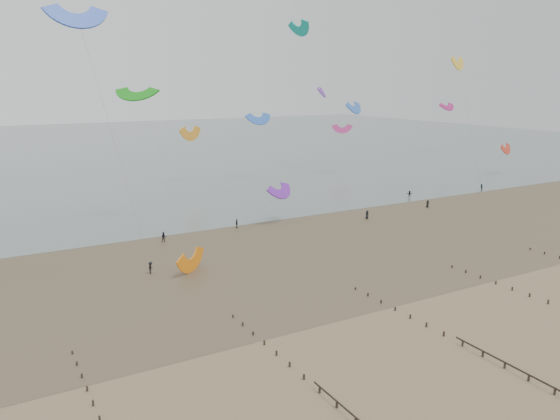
{
  "coord_description": "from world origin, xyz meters",
  "views": [
    {
      "loc": [
        -38.61,
        -42.65,
        27.02
      ],
      "look_at": [
        1.45,
        28.0,
        8.0
      ],
      "focal_mm": 35.0,
      "sensor_mm": 36.0,
      "label": 1
    }
  ],
  "objects": [
    {
      "name": "sea_and_shore",
      "position": [
        -4.08,
        34.4,
        0.01
      ],
      "size": [
        500.0,
        665.0,
        0.03
      ],
      "color": "#475654",
      "rests_on": "ground"
    },
    {
      "name": "ground",
      "position": [
        0.0,
        0.0,
        0.0
      ],
      "size": [
        500.0,
        500.0,
        0.0
      ],
      "primitive_type": "plane",
      "color": "brown",
      "rests_on": "ground"
    },
    {
      "name": "kites_airborne",
      "position": [
        -5.43,
        90.03,
        22.31
      ],
      "size": [
        243.68,
        114.62,
        39.04
      ],
      "color": "#A41866",
      "rests_on": "ground"
    },
    {
      "name": "grounded_kite",
      "position": [
        -12.45,
        29.7,
        0.0
      ],
      "size": [
        7.85,
        7.65,
        3.41
      ],
      "primitive_type": null,
      "rotation": [
        1.54,
        0.0,
        0.68
      ],
      "color": "orange",
      "rests_on": "ground"
    },
    {
      "name": "kitesurfers",
      "position": [
        18.91,
        45.7,
        0.87
      ],
      "size": [
        116.64,
        23.7,
        1.84
      ],
      "color": "black",
      "rests_on": "ground"
    }
  ]
}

